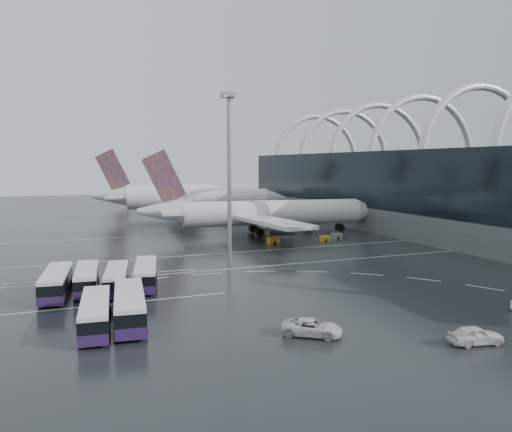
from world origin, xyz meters
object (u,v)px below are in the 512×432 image
object	(u,v)px
airliner_main	(261,214)
van_curve_b	(476,335)
bus_row_near_a	(56,282)
airliner_gate_c	(164,192)
bus_row_near_d	(146,274)
gse_cart_belly_b	(307,229)
gse_cart_belly_d	(337,236)
floodlight_mast	(229,157)
bus_row_near_b	(87,278)
gse_cart_belly_a	(325,238)
gse_cart_belly_e	(261,232)
bus_row_near_c	(116,279)
van_curve_a	(312,327)
gse_cart_belly_c	(273,240)
bus_row_far_b	(129,306)
bus_row_far_a	(95,313)
airliner_gate_b	(188,200)

from	to	relation	value
airliner_main	van_curve_b	xyz separation A→B (m)	(-8.47, -74.90, -4.20)
bus_row_near_a	airliner_gate_c	bearing A→B (deg)	-10.10
bus_row_near_d	gse_cart_belly_b	bearing A→B (deg)	-37.51
van_curve_b	gse_cart_belly_d	distance (m)	66.00
bus_row_near_a	floodlight_mast	distance (m)	33.73
bus_row_near_b	bus_row_near_d	xyz separation A→B (m)	(7.78, -0.38, 0.06)
gse_cart_belly_a	gse_cart_belly_e	bearing A→B (deg)	124.36
gse_cart_belly_a	gse_cart_belly_e	size ratio (longest dim) A/B	0.83
bus_row_near_b	gse_cart_belly_b	distance (m)	68.62
gse_cart_belly_a	floodlight_mast	bearing A→B (deg)	-149.51
bus_row_near_c	bus_row_near_d	xyz separation A→B (m)	(4.08, 1.12, 0.09)
van_curve_a	gse_cart_belly_a	world-z (taller)	van_curve_a
airliner_gate_c	van_curve_b	distance (m)	178.49
gse_cart_belly_d	airliner_main	bearing A→B (deg)	136.74
gse_cart_belly_b	gse_cart_belly_c	size ratio (longest dim) A/B	1.00
bus_row_far_b	floodlight_mast	distance (m)	36.58
gse_cart_belly_b	gse_cart_belly_c	bearing A→B (deg)	-137.30
bus_row_near_b	van_curve_a	bearing A→B (deg)	-138.33
bus_row_near_d	gse_cart_belly_a	world-z (taller)	bus_row_near_d
bus_row_near_d	bus_row_far_a	xyz separation A→B (m)	(-7.75, -16.45, -0.04)
bus_row_far_a	gse_cart_belly_c	world-z (taller)	bus_row_far_a
bus_row_near_b	bus_row_far_b	world-z (taller)	bus_row_far_b
bus_row_near_a	bus_row_near_b	size ratio (longest dim) A/B	1.06
bus_row_far_a	gse_cart_belly_d	distance (m)	70.70
van_curve_b	gse_cart_belly_c	bearing A→B (deg)	5.33
bus_row_near_c	floodlight_mast	world-z (taller)	floodlight_mast
bus_row_far_a	gse_cart_belly_c	size ratio (longest dim) A/B	5.18
bus_row_near_a	bus_row_near_d	xyz separation A→B (m)	(11.57, 0.82, -0.04)
floodlight_mast	airliner_gate_b	bearing A→B (deg)	81.28
gse_cart_belly_d	bus_row_far_b	bearing A→B (deg)	-139.63
airliner_gate_c	bus_row_near_c	size ratio (longest dim) A/B	4.39
bus_row_near_c	bus_row_far_a	world-z (taller)	bus_row_far_a
bus_row_near_a	gse_cart_belly_b	distance (m)	72.37
airliner_gate_b	bus_row_near_d	world-z (taller)	airliner_gate_b
gse_cart_belly_b	gse_cart_belly_d	xyz separation A→B (m)	(0.39, -13.92, -0.01)
airliner_main	gse_cart_belly_c	world-z (taller)	airliner_main
bus_row_far_b	gse_cart_belly_b	world-z (taller)	bus_row_far_b
gse_cart_belly_b	gse_cart_belly_e	distance (m)	13.15
airliner_gate_c	bus_row_far_a	size ratio (longest dim) A/B	4.28
bus_row_near_b	gse_cart_belly_a	bearing A→B (deg)	-57.66
bus_row_near_a	bus_row_far_a	xyz separation A→B (m)	(3.82, -15.62, -0.08)
bus_row_far_b	gse_cart_belly_a	xyz separation A→B (m)	(47.48, 42.21, -1.26)
gse_cart_belly_a	gse_cart_belly_c	size ratio (longest dim) A/B	0.86
van_curve_b	gse_cart_belly_d	world-z (taller)	van_curve_b
airliner_gate_c	van_curve_a	world-z (taller)	airliner_gate_c
airliner_main	bus_row_near_d	distance (m)	52.97
bus_row_near_c	gse_cart_belly_a	distance (m)	54.86
floodlight_mast	gse_cart_belly_d	bearing A→B (deg)	29.37
bus_row_near_c	van_curve_a	size ratio (longest dim) A/B	2.06
airliner_gate_c	bus_row_near_b	xyz separation A→B (m)	(-38.65, -143.79, -3.17)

